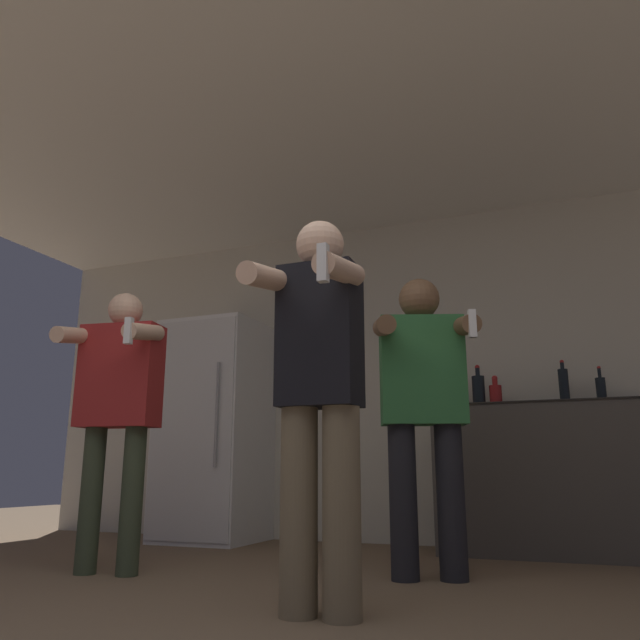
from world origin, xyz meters
TOP-DOWN VIEW (x-y plane):
  - wall_back at (0.00, 3.41)m, footprint 7.00×0.06m
  - ceiling_slab at (0.00, 1.69)m, footprint 7.00×3.90m
  - refrigerator at (-1.64, 3.03)m, footprint 0.75×0.75m
  - counter at (0.93, 3.10)m, footprint 1.58×0.61m
  - bottle_red_label at (0.32, 3.16)m, footprint 0.07×0.07m
  - bottle_short_whiskey at (1.25, 3.16)m, footprint 0.06×0.06m
  - bottle_green_wine at (0.45, 3.16)m, footprint 0.09×0.09m
  - bottle_dark_rum at (1.02, 3.16)m, footprint 0.07×0.07m
  - bottle_amber_bourbon at (0.56, 3.16)m, footprint 0.09×0.09m
  - person_woman_foreground at (0.11, 0.90)m, footprint 0.40×0.49m
  - person_man_side at (-1.32, 1.43)m, footprint 0.56×0.50m
  - person_spectator_back at (0.32, 1.88)m, footprint 0.61×0.58m

SIDE VIEW (x-z plane):
  - counter at x=0.93m, z-range 0.00..0.98m
  - person_woman_foreground at x=0.11m, z-range 0.07..1.64m
  - refrigerator at x=-1.64m, z-range 0.00..1.73m
  - person_spectator_back at x=0.32m, z-range 0.12..1.69m
  - person_man_side at x=-1.32m, z-range 0.17..1.71m
  - bottle_amber_bourbon at x=0.56m, z-range 0.95..1.18m
  - bottle_short_whiskey at x=1.25m, z-range 0.94..1.19m
  - bottle_red_label at x=0.32m, z-range 0.94..1.23m
  - bottle_green_wine at x=0.45m, z-range 0.94..1.25m
  - bottle_dark_rum at x=1.02m, z-range 0.95..1.26m
  - wall_back at x=0.00m, z-range 0.00..2.55m
  - ceiling_slab at x=0.00m, z-range 2.55..2.60m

